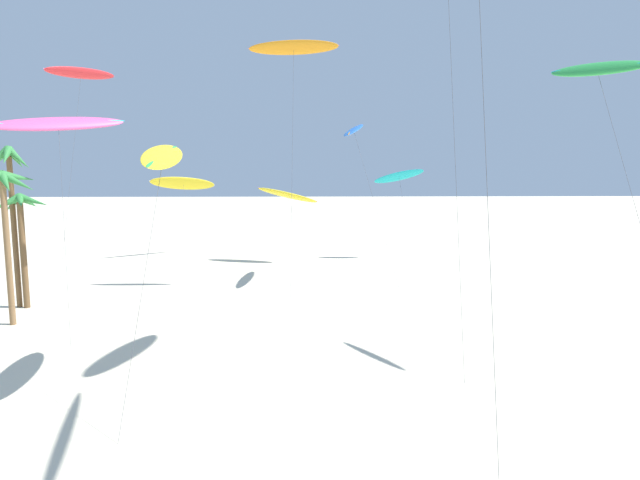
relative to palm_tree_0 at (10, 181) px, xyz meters
The scene contains 12 objects.
palm_tree_0 is the anchor object (origin of this frame).
palm_tree_1 4.67m from the palm_tree_0, 68.37° to the right, with size 3.77×3.89×9.32m.
palm_tree_2 2.45m from the palm_tree_0, 20.04° to the right, with size 3.69×3.82×7.74m.
flying_kite_0 24.65m from the palm_tree_0, 43.90° to the left, with size 6.13×9.76×7.58m.
flying_kite_1 6.42m from the palm_tree_0, 31.53° to the right, with size 7.14×9.37×12.90m.
flying_kite_2 34.32m from the palm_tree_0, 33.11° to the left, with size 5.15×2.88×9.32m.
flying_kite_3 13.97m from the palm_tree_0, 85.41° to the left, with size 4.43×9.22×17.68m.
flying_kite_4 21.93m from the palm_tree_0, 71.47° to the left, with size 6.49×11.82×8.52m.
flying_kite_6 24.92m from the palm_tree_0, 18.75° to the left, with size 4.20×12.41×13.16m.
flying_kite_8 18.86m from the palm_tree_0, 44.85° to the right, with size 1.62×9.37×10.95m.
flying_kite_9 21.78m from the palm_tree_0, 17.34° to the left, with size 6.84×6.79×18.87m.
flying_kite_10 35.44m from the palm_tree_0, 18.72° to the right, with size 3.27×11.79×14.69m.
Camera 1 is at (2.87, -3.88, 9.97)m, focal length 32.48 mm.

